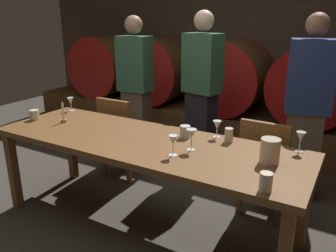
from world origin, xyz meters
The scene contains 24 objects.
ground_plane centered at (0.00, 0.00, 0.00)m, with size 9.05×9.05×0.00m, color #3F3A33.
back_wall centered at (0.00, 2.78, 1.23)m, with size 6.96×0.24×2.46m, color #473A2D.
barrel_shelf centered at (0.00, 2.23, 0.23)m, with size 6.26×0.90×0.46m, color brown.
wine_barrel_far_left centered at (-2.05, 2.23, 0.91)m, with size 0.93×0.87×0.93m.
wine_barrel_left centered at (-1.07, 2.23, 0.91)m, with size 0.93×0.87×0.93m.
wine_barrel_center centered at (0.01, 2.23, 0.91)m, with size 0.93×0.87×0.93m.
wine_barrel_right centered at (1.02, 2.23, 0.91)m, with size 0.93×0.87×0.93m.
dining_table centered at (0.12, 0.02, 0.69)m, with size 2.49×0.82×0.76m.
chair_left centered at (-0.61, 0.66, 0.49)m, with size 0.41×0.41×0.88m.
chair_right centered at (0.91, 0.67, 0.49)m, with size 0.41×0.41×0.88m.
guest_left centered at (-0.84, 1.27, 0.86)m, with size 0.39×0.26×1.68m.
guest_center centered at (0.04, 1.24, 0.89)m, with size 0.42×0.32×1.73m.
guest_right centered at (1.11, 1.17, 0.87)m, with size 0.43×0.33×1.70m.
candle_center centered at (-0.76, 0.04, 0.82)m, with size 0.05×0.05×0.20m.
pitcher centered at (1.06, 0.08, 0.85)m, with size 0.13×0.13×0.16m.
wine_glass_far_left centered at (-0.98, 0.35, 0.86)m, with size 0.06×0.06×0.14m.
wine_glass_left centered at (0.46, -0.13, 0.87)m, with size 0.06×0.06×0.15m.
wine_glass_center centered at (0.53, 0.02, 0.88)m, with size 0.08×0.08×0.16m.
wine_glass_right centered at (0.58, 0.36, 0.86)m, with size 0.07×0.07×0.13m.
wine_glass_far_right centered at (1.20, 0.38, 0.87)m, with size 0.07×0.07×0.15m.
cup_far_left centered at (-1.05, -0.04, 0.81)m, with size 0.08×0.08×0.09m, color beige.
cup_center_left centered at (0.37, 0.23, 0.81)m, with size 0.08×0.08×0.10m, color silver.
cup_center_right centered at (0.70, 0.31, 0.82)m, with size 0.06×0.06×0.11m, color beige.
cup_far_right centered at (1.14, -0.31, 0.82)m, with size 0.07×0.07×0.11m, color beige.
Camera 1 is at (1.50, -1.99, 1.67)m, focal length 36.13 mm.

